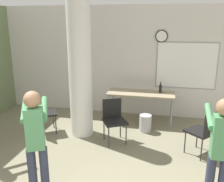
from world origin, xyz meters
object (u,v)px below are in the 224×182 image
object	(u,v)px
chair_mid_room	(204,130)
chair_table_front	(114,118)
person_playing_front	(36,138)
chair_near_pillar	(42,111)
bottle_on_table	(160,89)
folding_table	(141,95)
person_playing_side	(220,147)

from	to	relation	value
chair_mid_room	chair_table_front	xyz separation A→B (m)	(-1.71, 0.24, 0.00)
chair_mid_room	person_playing_front	distance (m)	2.93
chair_near_pillar	chair_mid_room	distance (m)	3.34
chair_near_pillar	chair_mid_room	bearing A→B (deg)	-5.11
bottle_on_table	chair_near_pillar	world-z (taller)	bottle_on_table
chair_near_pillar	bottle_on_table	bearing A→B (deg)	26.33
chair_mid_room	person_playing_front	world-z (taller)	person_playing_front
bottle_on_table	chair_table_front	world-z (taller)	bottle_on_table
folding_table	chair_mid_room	bearing A→B (deg)	-47.86
person_playing_side	folding_table	bearing A→B (deg)	113.88
person_playing_front	person_playing_side	bearing A→B (deg)	7.34
person_playing_side	bottle_on_table	bearing A→B (deg)	105.22
chair_near_pillar	chair_table_front	world-z (taller)	same
chair_near_pillar	chair_mid_room	size ratio (longest dim) A/B	1.00
person_playing_front	chair_table_front	bearing A→B (deg)	71.92
bottle_on_table	chair_mid_room	size ratio (longest dim) A/B	0.30
folding_table	bottle_on_table	size ratio (longest dim) A/B	6.19
chair_near_pillar	person_playing_front	size ratio (longest dim) A/B	0.56
folding_table	person_playing_front	distance (m)	3.31
folding_table	person_playing_front	world-z (taller)	person_playing_front
person_playing_side	chair_near_pillar	bearing A→B (deg)	152.61
chair_near_pillar	chair_mid_room	xyz separation A→B (m)	(3.32, -0.30, 0.00)
folding_table	chair_mid_room	distance (m)	1.93
folding_table	bottle_on_table	world-z (taller)	bottle_on_table
chair_table_front	folding_table	bearing A→B (deg)	70.29
folding_table	person_playing_side	size ratio (longest dim) A/B	1.05
chair_mid_room	chair_table_front	distance (m)	1.73
chair_near_pillar	person_playing_front	world-z (taller)	person_playing_front
folding_table	person_playing_front	size ratio (longest dim) A/B	1.02
folding_table	bottle_on_table	xyz separation A→B (m)	(0.45, 0.10, 0.15)
bottle_on_table	chair_table_front	bearing A→B (deg)	-124.30
bottle_on_table	person_playing_side	bearing A→B (deg)	-74.78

